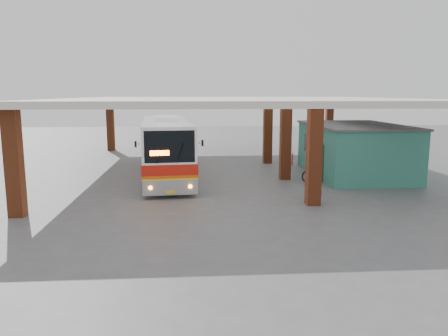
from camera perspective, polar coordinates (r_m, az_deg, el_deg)
ground at (r=22.46m, az=2.00°, el=-3.01°), size 90.00×90.00×0.00m
brick_columns at (r=27.19m, az=3.90°, el=3.84°), size 20.10×21.60×4.35m
canopy_roof at (r=28.43m, az=1.65°, el=8.81°), size 21.00×23.00×0.30m
shop_building at (r=27.80m, az=16.66°, el=2.32°), size 5.20×8.20×3.11m
coach_bus at (r=26.58m, az=-7.62°, el=2.86°), size 3.74×12.71×3.65m
motorcycle at (r=25.31m, az=12.12°, el=-0.54°), size 2.15×1.22×1.07m
pedestrian at (r=20.45m, az=12.13°, el=-2.20°), size 0.69×0.67×1.60m
red_chair at (r=30.90m, az=8.76°, el=1.10°), size 0.55×0.55×0.83m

